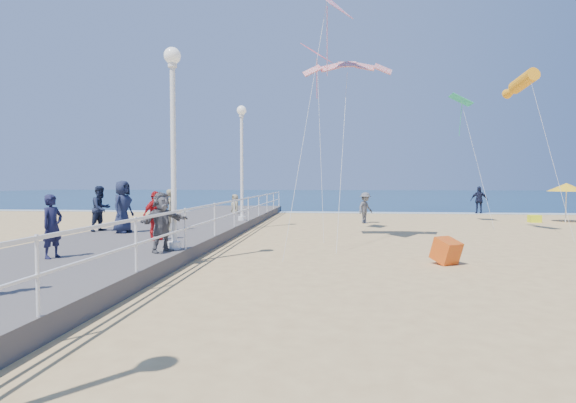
# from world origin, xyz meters

# --- Properties ---
(ground) EXTENTS (160.00, 160.00, 0.00)m
(ground) POSITION_xyz_m (0.00, 0.00, 0.00)
(ground) COLOR #D9B571
(ground) RESTS_ON ground
(ocean) EXTENTS (160.00, 90.00, 0.05)m
(ocean) POSITION_xyz_m (0.00, 65.00, 0.01)
(ocean) COLOR #0C2A48
(ocean) RESTS_ON ground
(surf_line) EXTENTS (160.00, 1.20, 0.04)m
(surf_line) POSITION_xyz_m (0.00, 20.50, 0.03)
(surf_line) COLOR white
(surf_line) RESTS_ON ground
(boardwalk) EXTENTS (5.00, 44.00, 0.40)m
(boardwalk) POSITION_xyz_m (-7.50, 0.00, 0.20)
(boardwalk) COLOR #645F5B
(boardwalk) RESTS_ON ground
(railing) EXTENTS (0.05, 42.00, 0.55)m
(railing) POSITION_xyz_m (-5.05, 0.00, 1.25)
(railing) COLOR white
(railing) RESTS_ON boardwalk
(lamp_post_mid) EXTENTS (0.44, 0.44, 5.32)m
(lamp_post_mid) POSITION_xyz_m (-5.35, 0.00, 3.66)
(lamp_post_mid) COLOR white
(lamp_post_mid) RESTS_ON boardwalk
(lamp_post_far) EXTENTS (0.44, 0.44, 5.32)m
(lamp_post_far) POSITION_xyz_m (-5.35, 9.00, 3.66)
(lamp_post_far) COLOR white
(lamp_post_far) RESTS_ON boardwalk
(spectator_0) EXTENTS (0.48, 0.62, 1.50)m
(spectator_0) POSITION_xyz_m (-7.71, -1.64, 1.15)
(spectator_0) COLOR #191937
(spectator_0) RESTS_ON boardwalk
(spectator_3) EXTENTS (0.70, 0.96, 1.51)m
(spectator_3) POSITION_xyz_m (-6.59, 1.74, 1.16)
(spectator_3) COLOR red
(spectator_3) RESTS_ON boardwalk
(spectator_4) EXTENTS (0.73, 0.99, 1.84)m
(spectator_4) POSITION_xyz_m (-8.52, 3.59, 1.32)
(spectator_4) COLOR #1B223C
(spectator_4) RESTS_ON boardwalk
(spectator_5) EXTENTS (1.12, 1.47, 1.55)m
(spectator_5) POSITION_xyz_m (-5.49, -0.50, 1.17)
(spectator_5) COLOR #56565B
(spectator_5) RESTS_ON boardwalk
(spectator_6) EXTENTS (0.39, 0.57, 1.53)m
(spectator_6) POSITION_xyz_m (-7.09, 4.53, 1.16)
(spectator_6) COLOR gray
(spectator_6) RESTS_ON boardwalk
(spectator_7) EXTENTS (0.86, 0.96, 1.65)m
(spectator_7) POSITION_xyz_m (-9.57, 4.04, 1.22)
(spectator_7) COLOR #192038
(spectator_7) RESTS_ON boardwalk
(beach_walker_a) EXTENTS (1.15, 1.20, 1.64)m
(beach_walker_a) POSITION_xyz_m (0.59, 12.52, 0.82)
(beach_walker_a) COLOR #5A5B5F
(beach_walker_a) RESTS_ON ground
(beach_walker_b) EXTENTS (1.17, 0.61, 1.90)m
(beach_walker_b) POSITION_xyz_m (8.85, 20.25, 0.95)
(beach_walker_b) COLOR #161A31
(beach_walker_b) RESTS_ON ground
(beach_walker_c) EXTENTS (0.81, 0.87, 1.49)m
(beach_walker_c) POSITION_xyz_m (-6.71, 13.72, 0.75)
(beach_walker_c) COLOR gray
(beach_walker_c) RESTS_ON ground
(box_kite) EXTENTS (0.86, 0.90, 0.74)m
(box_kite) POSITION_xyz_m (1.86, 0.64, 0.30)
(box_kite) COLOR red
(box_kite) RESTS_ON ground
(beach_umbrella) EXTENTS (1.90, 1.90, 2.14)m
(beach_umbrella) POSITION_xyz_m (11.50, 14.20, 1.91)
(beach_umbrella) COLOR white
(beach_umbrella) RESTS_ON ground
(beach_chair_left) EXTENTS (0.55, 0.55, 0.40)m
(beach_chair_left) POSITION_xyz_m (9.80, 14.00, 0.20)
(beach_chair_left) COLOR #E8FC1A
(beach_chair_left) RESTS_ON ground
(kite_parafoil) EXTENTS (3.34, 0.94, 0.65)m
(kite_parafoil) POSITION_xyz_m (-0.63, 5.22, 6.50)
(kite_parafoil) COLOR red
(kite_windsock) EXTENTS (0.95, 2.38, 1.02)m
(kite_windsock) POSITION_xyz_m (6.69, 8.03, 6.36)
(kite_windsock) COLOR orange
(kite_diamond_pink) EXTENTS (1.36, 1.46, 0.69)m
(kite_diamond_pink) POSITION_xyz_m (-1.83, 7.43, 7.56)
(kite_diamond_pink) COLOR #E9566B
(kite_diamond_green) EXTENTS (1.08, 1.20, 0.56)m
(kite_diamond_green) POSITION_xyz_m (5.45, 12.67, 6.45)
(kite_diamond_green) COLOR #29C386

